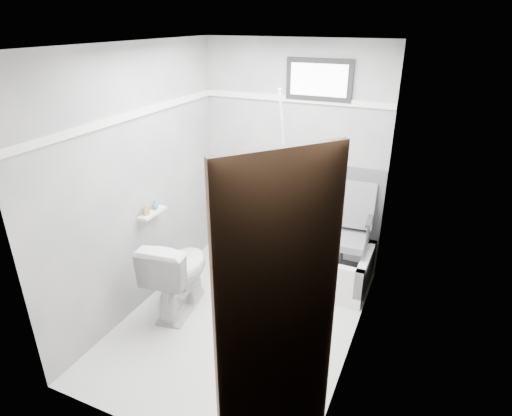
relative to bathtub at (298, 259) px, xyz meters
The scene contains 19 objects.
floor 0.98m from the bathtub, 103.89° to the right, with size 2.60×2.60×0.00m, color white.
ceiling 2.39m from the bathtub, 103.89° to the right, with size 2.60×2.60×0.00m, color silver.
wall_back 1.08m from the bathtub, 121.87° to the left, with size 2.00×0.02×2.40m, color slate.
wall_front 2.45m from the bathtub, 95.89° to the right, with size 2.00×0.02×2.40m, color slate.
wall_left 1.83m from the bathtub, 142.91° to the right, with size 0.02×2.60×2.40m, color slate.
wall_right 1.56m from the bathtub, 50.38° to the right, with size 0.02×2.60×2.40m, color slate.
bathtub is the anchor object (origin of this frame).
office_chair 0.59m from the bathtub, ahead, with size 0.55×0.55×0.95m, color slate, non-canonical shape.
toilet 1.31m from the bathtub, 131.01° to the right, with size 0.44×0.79×0.77m, color silver.
door 2.46m from the bathtub, 71.25° to the right, with size 0.78×0.78×2.00m, color brown, non-canonical shape.
window 1.84m from the bathtub, 86.78° to the left, with size 0.66×0.04×0.40m, color black, non-canonical shape.
backerboard 0.69m from the bathtub, 86.82° to the left, with size 1.50×0.02×0.78m, color #4C4C4F.
trim_back 1.67m from the bathtub, 122.79° to the left, with size 2.00×0.02×0.06m, color white.
trim_left 2.22m from the bathtub, 142.61° to the right, with size 0.02×2.60×0.06m, color white.
pole 0.87m from the bathtub, 147.10° to the left, with size 0.02×0.02×1.95m, color white.
shelf 1.61m from the bathtub, 143.08° to the right, with size 0.10×0.32×0.03m, color white.
soap_bottle_a 1.69m from the bathtub, 140.88° to the right, with size 0.05×0.05×0.11m, color #98864C.
soap_bottle_b 1.61m from the bathtub, 145.25° to the right, with size 0.06×0.06×0.08m, color slate.
faucet 0.65m from the bathtub, 141.67° to the left, with size 0.26×0.10×0.16m, color silver, non-canonical shape.
Camera 1 is at (1.43, -2.86, 2.57)m, focal length 30.00 mm.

